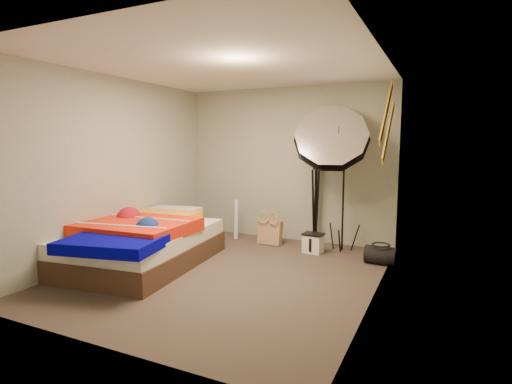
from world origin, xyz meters
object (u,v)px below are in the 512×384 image
Objects in this scene: tote_bag at (270,232)px; photo_umbrella at (331,141)px; bed at (142,241)px; camera_tripod at (316,197)px; camera_case at (313,244)px; wrapping_roll at (236,219)px; duffel_bag at (381,255)px.

photo_umbrella is (0.96, -0.02, 1.43)m from tote_bag.
bed is 1.07× the size of photo_umbrella.
camera_case is at bearing -75.76° from camera_tripod.
camera_tripod is (-0.13, 0.53, 0.62)m from camera_case.
duffel_bag is (2.41, -0.45, -0.21)m from wrapping_roll.
camera_case is at bearing 38.39° from bed.
wrapping_roll is 0.50× the size of camera_tripod.
wrapping_roll is 0.29× the size of photo_umbrella.
camera_case is at bearing -137.78° from photo_umbrella.
tote_bag is 0.16× the size of bed.
wrapping_roll is at bearing 173.05° from duffel_bag.
photo_umbrella is 1.73× the size of camera_tripod.
tote_bag reaches higher than camera_case.
tote_bag is 0.91m from camera_tripod.
tote_bag is 1.77m from duffel_bag.
duffel_bag is 1.44m from camera_tripod.
wrapping_roll is at bearing 175.03° from tote_bag.
tote_bag is 0.17× the size of photo_umbrella.
bed is (-2.86, -1.35, 0.19)m from duffel_bag.
camera_case is at bearing -9.04° from tote_bag.
photo_umbrella is at bearing 48.84° from camera_case.
photo_umbrella reaches higher than duffel_bag.
tote_bag is at bearing -151.53° from camera_tripod.
wrapping_roll is at bearing 75.95° from bed.
camera_case is 0.82m from camera_tripod.
wrapping_roll is 1.86m from bed.
camera_case reaches higher than duffel_bag.
camera_tripod is at bearing 132.43° from photo_umbrella.
bed reaches higher than duffel_bag.
camera_tripod is (1.75, 2.03, 0.44)m from bed.
tote_bag is at bearing 56.34° from bed.
camera_tripod is at bearing 49.15° from bed.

